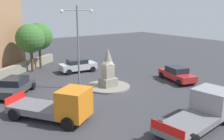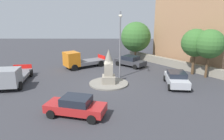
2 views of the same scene
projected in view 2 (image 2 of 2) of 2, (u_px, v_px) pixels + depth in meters
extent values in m
plane|color=#38383D|center=(109.00, 84.00, 21.36)|extent=(80.00, 80.00, 0.00)
cylinder|color=gray|center=(109.00, 83.00, 21.34)|extent=(4.06, 4.06, 0.16)
cube|color=gray|center=(109.00, 79.00, 21.22)|extent=(1.34, 1.34, 0.77)
cube|color=gray|center=(109.00, 70.00, 20.94)|extent=(0.89, 0.89, 1.29)
cone|color=gray|center=(109.00, 56.00, 20.57)|extent=(0.97, 0.97, 1.47)
cylinder|color=slate|center=(120.00, 46.00, 22.61)|extent=(0.16, 0.16, 7.37)
cylinder|color=slate|center=(121.00, 15.00, 21.05)|extent=(1.40, 0.08, 0.08)
cylinder|color=slate|center=(120.00, 15.00, 22.41)|extent=(1.40, 0.08, 0.08)
sphere|color=#F2EACC|center=(121.00, 16.00, 20.41)|extent=(0.28, 0.28, 0.28)
sphere|color=#F2EACC|center=(120.00, 16.00, 23.11)|extent=(0.28, 0.28, 0.28)
cube|color=#B7BABF|center=(176.00, 80.00, 20.67)|extent=(4.26, 2.19, 0.68)
cube|color=#1E232D|center=(177.00, 74.00, 20.60)|extent=(2.23, 1.86, 0.48)
cylinder|color=black|center=(165.00, 78.00, 22.22)|extent=(0.66, 0.28, 0.64)
cylinder|color=black|center=(182.00, 79.00, 22.05)|extent=(0.66, 0.28, 0.64)
cylinder|color=black|center=(169.00, 87.00, 19.46)|extent=(0.66, 0.28, 0.64)
cylinder|color=black|center=(189.00, 88.00, 19.29)|extent=(0.66, 0.28, 0.64)
cube|color=#B22323|center=(76.00, 108.00, 14.63)|extent=(2.66, 4.57, 0.59)
cube|color=#1E232D|center=(76.00, 100.00, 14.46)|extent=(1.98, 2.31, 0.55)
cylinder|color=black|center=(99.00, 109.00, 15.14)|extent=(0.37, 0.67, 0.64)
cylinder|color=black|center=(92.00, 120.00, 13.57)|extent=(0.37, 0.67, 0.64)
cylinder|color=black|center=(62.00, 104.00, 15.84)|extent=(0.37, 0.67, 0.64)
cylinder|color=black|center=(51.00, 114.00, 14.28)|extent=(0.37, 0.67, 0.64)
cube|color=#38383D|center=(130.00, 62.00, 28.48)|extent=(4.24, 4.43, 0.59)
cube|color=#1E232D|center=(131.00, 58.00, 28.29)|extent=(2.63, 2.66, 0.56)
cylinder|color=black|center=(118.00, 63.00, 28.86)|extent=(0.59, 0.62, 0.64)
cylinder|color=black|center=(126.00, 61.00, 30.18)|extent=(0.59, 0.62, 0.64)
cylinder|color=black|center=(135.00, 67.00, 26.93)|extent=(0.59, 0.62, 0.64)
cylinder|color=black|center=(143.00, 64.00, 28.25)|extent=(0.59, 0.62, 0.64)
cube|color=gray|center=(7.00, 78.00, 19.42)|extent=(2.35, 2.46, 1.66)
cube|color=slate|center=(18.00, 75.00, 22.51)|extent=(4.31, 2.73, 0.36)
cube|color=red|center=(23.00, 67.00, 24.30)|extent=(0.35, 2.09, 0.50)
cylinder|color=black|center=(20.00, 86.00, 19.61)|extent=(0.87, 0.39, 0.84)
cylinder|color=black|center=(31.00, 73.00, 23.82)|extent=(0.87, 0.39, 0.84)
cylinder|color=black|center=(11.00, 74.00, 23.53)|extent=(0.87, 0.39, 0.84)
cube|color=orange|center=(71.00, 59.00, 26.76)|extent=(2.63, 2.54, 1.85)
cube|color=slate|center=(90.00, 62.00, 28.43)|extent=(3.83, 4.29, 0.45)
cube|color=red|center=(101.00, 57.00, 29.32)|extent=(1.65, 1.16, 0.50)
cylinder|color=black|center=(75.00, 68.00, 26.15)|extent=(0.71, 0.85, 0.84)
cylinder|color=black|center=(68.00, 65.00, 27.77)|extent=(0.71, 0.85, 0.84)
cylinder|color=black|center=(101.00, 64.00, 28.30)|extent=(0.71, 0.85, 0.84)
cylinder|color=black|center=(94.00, 61.00, 29.92)|extent=(0.71, 0.85, 0.84)
cube|color=gray|center=(175.00, 64.00, 27.79)|extent=(14.59, 11.36, 1.03)
cube|color=#A87A56|center=(203.00, 28.00, 30.05)|extent=(14.07, 13.71, 10.21)
cylinder|color=brown|center=(193.00, 63.00, 24.54)|extent=(0.33, 0.33, 2.68)
sphere|color=#386B2D|center=(195.00, 43.00, 23.88)|extent=(3.26, 3.26, 3.26)
cylinder|color=brown|center=(135.00, 54.00, 32.33)|extent=(0.29, 0.29, 2.01)
sphere|color=#386B2D|center=(136.00, 37.00, 31.64)|extent=(4.60, 4.60, 4.60)
cylinder|color=brown|center=(207.00, 66.00, 23.24)|extent=(0.28, 0.28, 2.75)
sphere|color=#386B2D|center=(210.00, 44.00, 22.57)|extent=(3.23, 3.23, 3.23)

